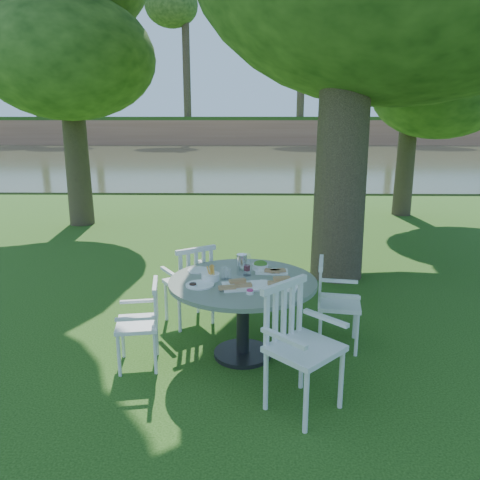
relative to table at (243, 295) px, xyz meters
name	(u,v)px	position (x,y,z in m)	size (l,w,h in m)	color
ground	(240,314)	(-0.05, 1.01, -0.62)	(140.00, 140.00, 0.00)	#15390B
table	(243,295)	(0.00, 0.00, 0.00)	(1.39, 1.39, 0.77)	black
chair_ne	(330,297)	(0.87, 0.25, -0.10)	(0.48, 0.51, 0.88)	white
chair_nw	(192,279)	(-0.57, 0.69, -0.09)	(0.62, 0.61, 0.91)	white
chair_sw	(146,318)	(-0.88, -0.19, -0.15)	(0.44, 0.46, 0.80)	white
chair_se	(295,336)	(0.42, -0.78, -0.03)	(0.69, 0.69, 1.00)	white
tableware	(240,274)	(-0.02, 0.04, 0.19)	(1.08, 0.80, 0.21)	white
river	(248,158)	(-0.05, 24.01, -0.62)	(100.00, 28.00, 0.12)	#30351F
far_bank	(252,64)	(0.22, 42.12, 6.62)	(100.00, 18.00, 15.20)	#9B6148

